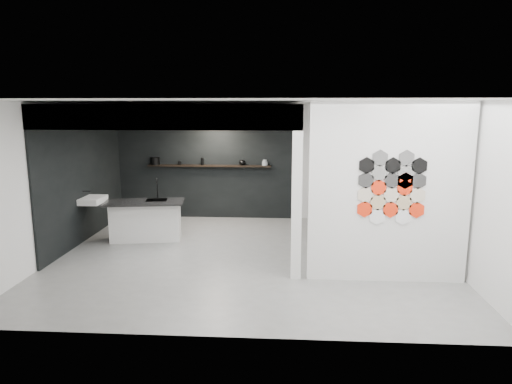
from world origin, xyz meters
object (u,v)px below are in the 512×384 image
object	(u,v)px
glass_vase	(265,163)
kettle	(242,163)
utensil_cup	(180,163)
kitchen_island	(146,220)
bottle_dark	(202,161)
stockpot	(155,161)
glass_bowl	(265,163)
wall_basin	(93,200)
partition_panel	(388,193)

from	to	relation	value
glass_vase	kettle	bearing A→B (deg)	180.00
utensil_cup	kettle	bearing A→B (deg)	0.00
kitchen_island	bottle_dark	bearing A→B (deg)	58.28
kettle	bottle_dark	xyz separation A→B (m)	(-0.98, 0.00, 0.02)
kettle	stockpot	bearing A→B (deg)	171.70
kitchen_island	glass_bowl	distance (m)	3.20
kitchen_island	bottle_dark	distance (m)	2.34
kitchen_island	glass_bowl	world-z (taller)	glass_bowl
wall_basin	kitchen_island	size ratio (longest dim) A/B	0.36
bottle_dark	stockpot	bearing A→B (deg)	180.00
glass_bowl	utensil_cup	bearing A→B (deg)	180.00
kettle	bottle_dark	size ratio (longest dim) A/B	0.91
kettle	partition_panel	bearing A→B (deg)	-64.19
partition_panel	stockpot	xyz separation A→B (m)	(-4.75, 3.87, 0.01)
utensil_cup	stockpot	bearing A→B (deg)	180.00
kettle	glass_bowl	world-z (taller)	kettle
partition_panel	glass_bowl	distance (m)	4.39
partition_panel	glass_bowl	world-z (taller)	partition_panel
wall_basin	bottle_dark	world-z (taller)	bottle_dark
kitchen_island	utensil_cup	xyz separation A→B (m)	(0.28, 1.96, 0.94)
glass_bowl	glass_vase	xyz separation A→B (m)	(0.00, 0.00, 0.02)
bottle_dark	utensil_cup	xyz separation A→B (m)	(-0.55, 0.00, -0.04)
partition_panel	kettle	size ratio (longest dim) A/B	17.96
bottle_dark	glass_bowl	bearing A→B (deg)	0.00
kettle	glass_bowl	size ratio (longest dim) A/B	1.13
partition_panel	glass_bowl	xyz separation A→B (m)	(-2.08, 3.87, -0.03)
glass_bowl	bottle_dark	size ratio (longest dim) A/B	0.80
stockpot	glass_vase	size ratio (longest dim) A/B	1.58
partition_panel	glass_vase	xyz separation A→B (m)	(-2.08, 3.87, -0.01)
wall_basin	stockpot	distance (m)	2.26
wall_basin	kettle	xyz separation A→B (m)	(2.85, 2.07, 0.54)
glass_bowl	utensil_cup	distance (m)	2.07
bottle_dark	utensil_cup	bearing A→B (deg)	180.00
stockpot	kettle	world-z (taller)	stockpot
stockpot	utensil_cup	size ratio (longest dim) A/B	2.54
stockpot	glass_bowl	xyz separation A→B (m)	(2.68, 0.00, -0.04)
glass_vase	utensil_cup	distance (m)	2.07
stockpot	utensil_cup	bearing A→B (deg)	0.00
kitchen_island	glass_bowl	size ratio (longest dim) A/B	11.99
wall_basin	kettle	world-z (taller)	kettle
partition_panel	stockpot	world-z (taller)	partition_panel
stockpot	kettle	distance (m)	2.13
partition_panel	utensil_cup	xyz separation A→B (m)	(-4.15, 3.87, -0.04)
kitchen_island	glass_vase	xyz separation A→B (m)	(2.36, 1.96, 0.96)
stockpot	glass_vase	distance (m)	2.68
wall_basin	glass_vase	xyz separation A→B (m)	(3.39, 2.07, 0.54)
stockpot	utensil_cup	xyz separation A→B (m)	(0.60, 0.00, -0.05)
wall_basin	glass_bowl	distance (m)	4.00
wall_basin	bottle_dark	xyz separation A→B (m)	(1.87, 2.07, 0.56)
kettle	glass_vase	world-z (taller)	glass_vase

